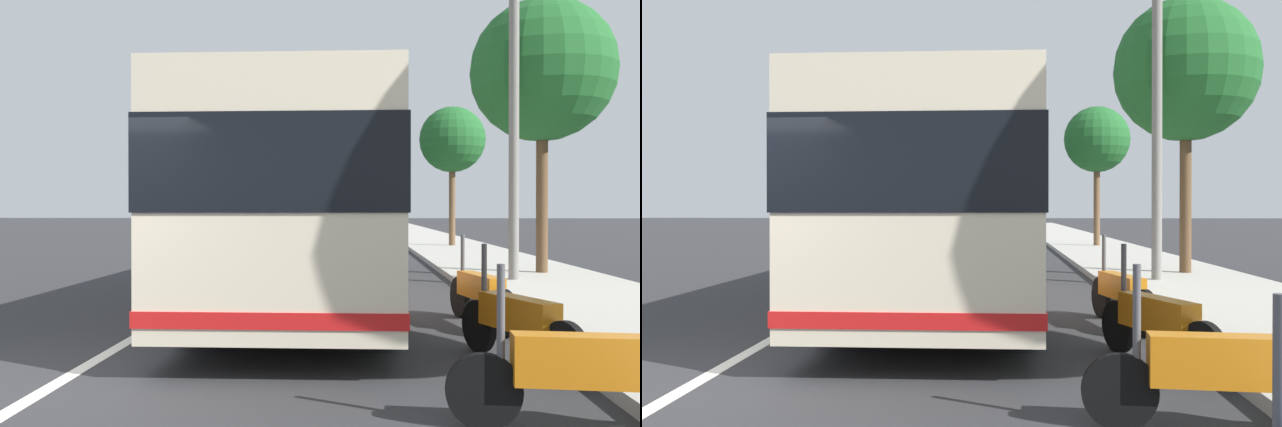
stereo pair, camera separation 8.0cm
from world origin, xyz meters
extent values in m
plane|color=#2D2D30|center=(0.00, 0.00, 0.00)|extent=(220.00, 220.00, 0.00)
cube|color=#B2ADA3|center=(10.00, -6.79, 0.07)|extent=(110.00, 3.60, 0.14)
cube|color=silver|center=(10.00, 0.00, 0.00)|extent=(110.00, 0.16, 0.01)
cube|color=beige|center=(5.33, -2.00, 1.73)|extent=(10.89, 2.59, 2.75)
cube|color=black|center=(5.33, -2.00, 2.08)|extent=(10.93, 2.63, 0.94)
cube|color=red|center=(5.33, -2.00, 0.60)|extent=(10.92, 2.62, 0.16)
cylinder|color=black|center=(8.82, -0.80, 0.50)|extent=(1.00, 0.30, 1.00)
cylinder|color=black|center=(8.82, -3.19, 0.50)|extent=(1.00, 0.30, 1.00)
cylinder|color=black|center=(1.85, -0.80, 0.50)|extent=(1.00, 0.30, 1.00)
cylinder|color=black|center=(1.85, -3.19, 0.50)|extent=(1.00, 0.30, 1.00)
cylinder|color=#4C4C51|center=(-3.34, -4.03, 0.94)|extent=(0.06, 0.06, 0.70)
cylinder|color=black|center=(-1.23, -3.76, 0.28)|extent=(0.13, 0.57, 0.57)
cube|color=orange|center=(-1.29, -4.57, 0.53)|extent=(0.34, 1.24, 0.38)
cylinder|color=#4C4C51|center=(-1.24, -3.88, 0.88)|extent=(0.06, 0.06, 0.70)
cylinder|color=black|center=(1.42, -4.22, 0.30)|extent=(0.59, 0.30, 0.60)
cylinder|color=black|center=(0.05, -4.77, 0.30)|extent=(0.59, 0.30, 0.60)
cube|color=orange|center=(0.73, -4.49, 0.55)|extent=(1.12, 0.63, 0.36)
cylinder|color=#4C4C51|center=(1.32, -4.26, 0.90)|extent=(0.06, 0.06, 0.70)
cylinder|color=black|center=(3.85, -4.40, 0.31)|extent=(0.61, 0.21, 0.61)
cylinder|color=black|center=(2.34, -4.73, 0.31)|extent=(0.61, 0.21, 0.61)
cube|color=orange|center=(3.10, -4.56, 0.56)|extent=(1.18, 0.48, 0.34)
cylinder|color=#4C4C51|center=(3.74, -4.42, 0.91)|extent=(0.06, 0.06, 0.70)
cube|color=black|center=(34.14, -2.22, 0.54)|extent=(4.31, 1.87, 0.72)
cube|color=black|center=(33.91, -2.22, 1.17)|extent=(2.01, 1.72, 0.54)
cylinder|color=black|center=(35.56, -1.36, 0.32)|extent=(0.64, 0.22, 0.64)
cylinder|color=black|center=(35.56, -3.08, 0.32)|extent=(0.64, 0.22, 0.64)
cylinder|color=black|center=(32.72, -1.36, 0.32)|extent=(0.64, 0.22, 0.64)
cylinder|color=black|center=(32.72, -3.08, 0.32)|extent=(0.64, 0.22, 0.64)
cube|color=silver|center=(41.95, 1.83, 0.58)|extent=(4.42, 1.82, 0.80)
cube|color=black|center=(41.89, 1.83, 1.25)|extent=(2.11, 1.65, 0.55)
cylinder|color=black|center=(40.51, 1.01, 0.32)|extent=(0.64, 0.23, 0.64)
cylinder|color=black|center=(40.49, 2.62, 0.32)|extent=(0.64, 0.23, 0.64)
cylinder|color=black|center=(43.41, 1.04, 0.32)|extent=(0.64, 0.23, 0.64)
cylinder|color=black|center=(43.39, 2.65, 0.32)|extent=(0.64, 0.23, 0.64)
cube|color=black|center=(50.03, -2.20, 0.58)|extent=(4.49, 2.22, 0.80)
cube|color=black|center=(50.03, -2.20, 1.27)|extent=(2.38, 1.91, 0.58)
cylinder|color=black|center=(51.53, -1.44, 0.32)|extent=(0.65, 0.27, 0.64)
cylinder|color=black|center=(51.40, -3.17, 0.32)|extent=(0.65, 0.27, 0.64)
cylinder|color=black|center=(48.65, -1.22, 0.32)|extent=(0.65, 0.27, 0.64)
cylinder|color=black|center=(48.53, -2.96, 0.32)|extent=(0.65, 0.27, 0.64)
cube|color=#2D7238|center=(27.85, 1.73, 0.57)|extent=(4.22, 2.07, 0.78)
cube|color=black|center=(27.98, 1.73, 1.24)|extent=(2.14, 1.82, 0.55)
cylinder|color=black|center=(26.45, 0.94, 0.32)|extent=(0.65, 0.25, 0.64)
cylinder|color=black|center=(26.53, 2.65, 0.32)|extent=(0.65, 0.25, 0.64)
cylinder|color=black|center=(29.18, 0.81, 0.32)|extent=(0.65, 0.25, 0.64)
cylinder|color=black|center=(29.26, 2.52, 0.32)|extent=(0.65, 0.25, 0.64)
cylinder|color=brown|center=(9.57, -7.25, 1.96)|extent=(0.27, 0.27, 3.92)
sphere|color=#1E5B26|center=(9.57, -7.25, 4.93)|extent=(3.37, 3.37, 3.37)
cylinder|color=brown|center=(21.04, -6.87, 1.85)|extent=(0.26, 0.26, 3.69)
sphere|color=#1E5B26|center=(21.04, -6.87, 4.51)|extent=(2.71, 2.71, 2.71)
cylinder|color=slate|center=(7.97, -6.21, 3.89)|extent=(0.21, 0.21, 7.78)
camera|label=1|loc=(-6.13, -2.78, 1.64)|focal=36.67mm
camera|label=2|loc=(-6.13, -2.86, 1.64)|focal=36.67mm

